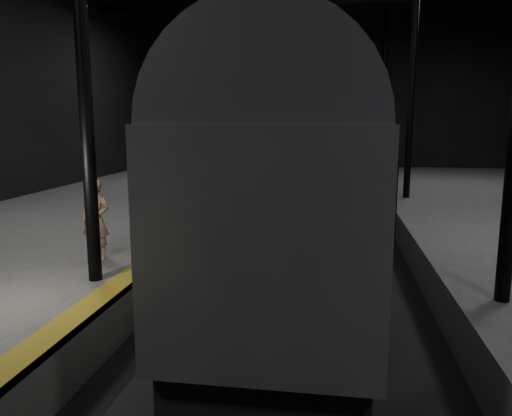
# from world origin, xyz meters

# --- Properties ---
(ground) EXTENTS (44.00, 44.00, 0.00)m
(ground) POSITION_xyz_m (0.00, 0.00, 0.00)
(ground) COLOR black
(ground) RESTS_ON ground
(platform_left) EXTENTS (9.00, 43.80, 1.00)m
(platform_left) POSITION_xyz_m (-7.50, 0.00, 0.50)
(platform_left) COLOR #4E4E4C
(platform_left) RESTS_ON ground
(tactile_strip) EXTENTS (0.50, 43.80, 0.01)m
(tactile_strip) POSITION_xyz_m (-3.25, 0.00, 1.00)
(tactile_strip) COLOR olive
(tactile_strip) RESTS_ON platform_left
(track) EXTENTS (2.40, 43.00, 0.24)m
(track) POSITION_xyz_m (0.00, 0.00, 0.07)
(track) COLOR #3F3328
(track) RESTS_ON ground
(train) EXTENTS (3.01, 20.13, 5.38)m
(train) POSITION_xyz_m (-0.00, 2.40, 3.00)
(train) COLOR gray
(train) RESTS_ON ground
(woman) EXTENTS (0.69, 0.47, 1.82)m
(woman) POSITION_xyz_m (-4.46, -2.57, 1.91)
(woman) COLOR tan
(woman) RESTS_ON platform_left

